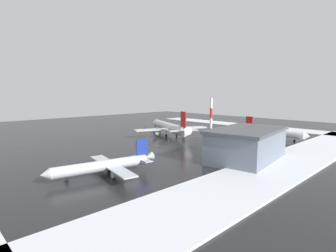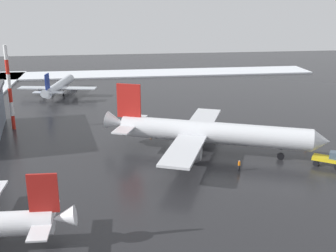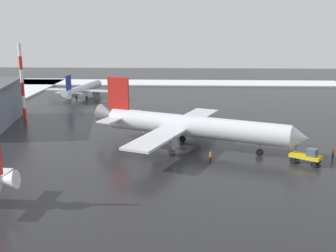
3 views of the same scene
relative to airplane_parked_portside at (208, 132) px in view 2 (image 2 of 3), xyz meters
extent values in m
plane|color=#232326|center=(-11.54, -3.79, -3.78)|extent=(240.00, 240.00, 0.00)
cube|color=white|center=(-78.54, -3.79, -3.56)|extent=(14.00, 116.00, 0.44)
cylinder|color=silver|center=(0.35, 0.86, 0.00)|extent=(15.65, 31.33, 3.67)
cone|color=silver|center=(6.97, 17.03, 0.00)|extent=(4.20, 3.71, 3.48)
cone|color=silver|center=(-6.35, -15.50, 0.64)|extent=(4.34, 4.74, 3.57)
cube|color=silver|center=(-9.06, 1.22, -0.33)|extent=(14.77, 9.70, 0.39)
cylinder|color=gray|center=(-6.86, 0.90, -1.41)|extent=(3.38, 4.21, 2.16)
cube|color=silver|center=(7.31, -5.48, -0.33)|extent=(14.77, 9.70, 0.39)
cylinder|color=gray|center=(5.52, -4.16, -1.41)|extent=(3.38, 4.21, 2.16)
cube|color=red|center=(-5.37, -13.11, 4.63)|extent=(1.99, 4.14, 6.04)
cube|color=silver|center=(-8.28, -11.68, 0.43)|extent=(5.85, 4.56, 0.26)
cube|color=silver|center=(-2.29, -14.13, 0.43)|extent=(5.85, 4.56, 0.26)
cylinder|color=black|center=(4.64, 11.34, -1.62)|extent=(0.26, 0.26, 0.75)
cylinder|color=black|center=(4.64, 11.34, -3.18)|extent=(0.80, 1.24, 1.19)
cylinder|color=black|center=(-3.07, -1.23, -1.62)|extent=(0.26, 0.26, 0.75)
cylinder|color=black|center=(-3.07, -1.23, -3.18)|extent=(0.80, 1.24, 1.19)
cylinder|color=black|center=(1.32, -3.03, -1.62)|extent=(0.26, 0.26, 0.75)
cylinder|color=black|center=(1.32, -3.03, -3.18)|extent=(0.80, 1.24, 1.19)
cone|color=white|center=(25.20, -21.71, -0.53)|extent=(2.40, 2.92, 2.62)
cube|color=red|center=(25.12, -23.61, 2.40)|extent=(0.41, 3.18, 4.44)
cube|color=white|center=(27.49, -23.87, -0.69)|extent=(3.88, 2.21, 0.19)
cube|color=white|center=(22.74, -23.67, -0.69)|extent=(3.88, 2.21, 0.19)
cylinder|color=silver|center=(-49.80, -30.10, -1.30)|extent=(21.36, 6.22, 2.41)
cone|color=silver|center=(-61.10, -28.02, -1.30)|extent=(2.09, 2.56, 2.29)
cone|color=silver|center=(-38.36, -32.20, -0.87)|extent=(2.86, 2.47, 2.35)
cube|color=silver|center=(-48.76, -36.20, -1.51)|extent=(4.74, 9.63, 0.26)
cylinder|color=gray|center=(-48.85, -34.74, -2.22)|extent=(2.63, 1.83, 1.42)
cube|color=silver|center=(-46.66, -24.76, -1.51)|extent=(4.74, 9.63, 0.26)
cylinder|color=gray|center=(-47.26, -26.09, -2.22)|extent=(2.63, 1.83, 1.42)
cube|color=navy|center=(-40.03, -31.89, 1.75)|extent=(2.84, 0.76, 3.97)
cube|color=silver|center=(-40.56, -33.96, -1.01)|extent=(2.43, 3.68, 0.17)
cube|color=silver|center=(-39.79, -29.77, -1.01)|extent=(2.43, 3.68, 0.17)
cylinder|color=black|center=(-57.12, -28.75, -2.36)|extent=(0.17, 0.17, 0.50)
cylinder|color=black|center=(-57.12, -28.75, -3.39)|extent=(0.81, 0.39, 0.78)
cylinder|color=black|center=(-47.99, -32.02, -2.36)|extent=(0.17, 0.17, 0.50)
cylinder|color=black|center=(-47.99, -32.02, -3.39)|extent=(0.81, 0.39, 0.78)
cylinder|color=black|center=(-47.42, -28.95, -2.36)|extent=(0.17, 0.17, 0.50)
cylinder|color=black|center=(-47.42, -28.95, -3.39)|extent=(0.81, 0.39, 0.78)
cube|color=gold|center=(8.15, 17.73, -2.63)|extent=(4.45, 5.03, 0.50)
cube|color=#3F5160|center=(8.68, 18.48, -1.83)|extent=(2.03, 2.01, 1.10)
cylinder|color=black|center=(6.41, 16.98, -3.33)|extent=(0.78, 0.92, 0.90)
cylinder|color=black|center=(8.03, 15.84, -3.33)|extent=(0.78, 0.92, 0.90)
cylinder|color=black|center=(8.05, 3.21, -3.35)|extent=(0.16, 0.16, 0.85)
cylinder|color=black|center=(8.21, 3.09, -3.35)|extent=(0.16, 0.16, 0.85)
cylinder|color=orange|center=(8.13, 3.15, -2.62)|extent=(0.36, 0.36, 0.62)
sphere|color=tan|center=(8.13, 3.15, -2.19)|extent=(0.24, 0.24, 0.24)
cylinder|color=black|center=(-1.44, 18.80, -3.35)|extent=(0.16, 0.16, 0.85)
cylinder|color=black|center=(-1.27, 18.70, -3.35)|extent=(0.16, 0.16, 0.85)
cylinder|color=orange|center=(-1.36, 18.75, -2.62)|extent=(0.36, 0.36, 0.62)
sphere|color=tan|center=(-1.36, 18.75, -2.19)|extent=(0.24, 0.24, 0.24)
cylinder|color=red|center=(-18.80, -36.11, -2.36)|extent=(0.70, 0.70, 2.83)
cylinder|color=white|center=(-18.80, -36.11, 0.47)|extent=(0.70, 0.70, 2.83)
cylinder|color=red|center=(-18.80, -36.11, 3.30)|extent=(0.70, 0.70, 2.83)
cylinder|color=white|center=(-18.80, -36.11, 6.14)|extent=(0.70, 0.70, 2.83)
cylinder|color=red|center=(-18.80, -36.11, 8.97)|extent=(0.70, 0.70, 2.83)
cylinder|color=white|center=(-18.80, -36.11, 11.80)|extent=(0.70, 0.70, 2.83)
cone|color=orange|center=(-10.47, 2.09, -3.50)|extent=(0.36, 0.36, 0.55)
cone|color=orange|center=(-9.31, -8.91, -3.50)|extent=(0.36, 0.36, 0.55)
camera|label=1|loc=(-77.95, -80.37, 14.46)|focal=28.00mm
camera|label=2|loc=(66.65, -16.03, 22.26)|focal=45.00mm
camera|label=3|loc=(70.53, -1.05, 17.32)|focal=45.00mm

